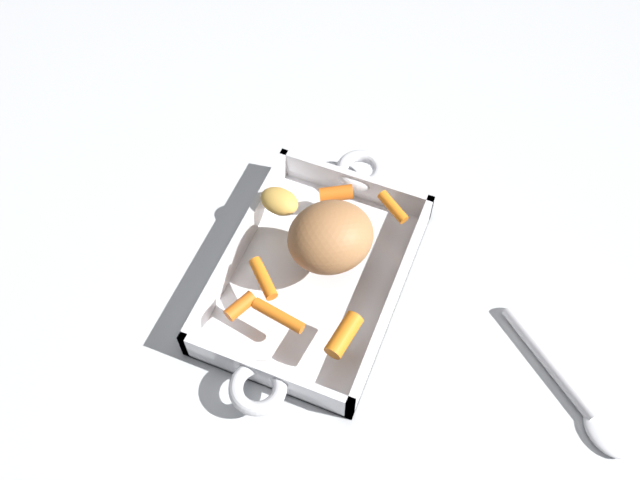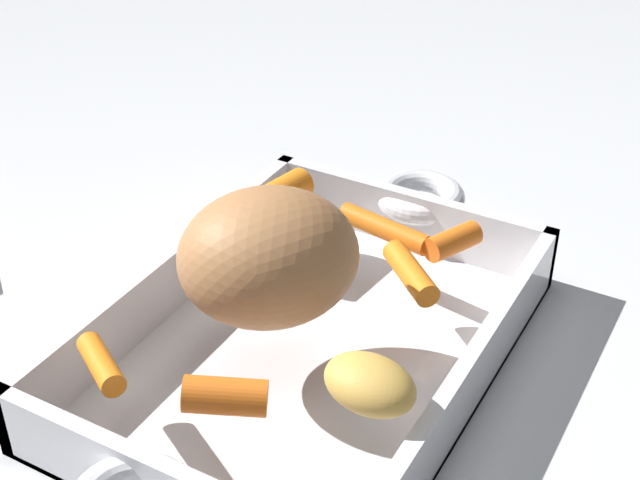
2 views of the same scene
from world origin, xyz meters
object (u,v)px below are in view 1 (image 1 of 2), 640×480
Objects in this scene: baby_carrot_long at (240,306)px; baby_carrot_southwest at (344,335)px; pork_roast at (330,237)px; potato_whole at (279,201)px; roasting_dish at (314,276)px; serving_spoon at (574,391)px; baby_carrot_center_right at (278,316)px; baby_carrot_northeast at (336,193)px; baby_carrot_southeast at (393,207)px; baby_carrot_northwest at (263,278)px.

baby_carrot_southwest is at bearing 94.42° from baby_carrot_long.
pork_roast reaches higher than baby_carrot_long.
baby_carrot_southwest is 0.21m from potato_whole.
pork_roast reaches higher than roasting_dish.
potato_whole is (-0.16, -0.02, 0.01)m from baby_carrot_long.
pork_roast is at bearing 64.12° from potato_whole.
baby_carrot_long is at bearing -132.28° from serving_spoon.
baby_carrot_northeast reaches higher than baby_carrot_center_right.
roasting_dish is 8.42× the size of baby_carrot_southeast.
roasting_dish is 2.16× the size of serving_spoon.
baby_carrot_northeast reaches higher than roasting_dish.
baby_carrot_center_right is 0.17m from potato_whole.
pork_roast is at bearing 16.42° from baby_carrot_northeast.
baby_carrot_southwest is at bearing 73.50° from baby_carrot_northwest.
baby_carrot_northwest is (0.07, -0.06, -0.03)m from pork_roast.
baby_carrot_northeast is 0.23× the size of serving_spoon.
baby_carrot_long is 0.71× the size of baby_carrot_southwest.
baby_carrot_northwest is 1.06× the size of potato_whole.
roasting_dish is 7.31× the size of baby_carrot_northwest.
baby_carrot_long reaches higher than baby_carrot_center_right.
potato_whole is at bearing -69.95° from baby_carrot_southeast.
baby_carrot_center_right is 1.23× the size of baby_carrot_southwest.
baby_carrot_southeast is at bearing 149.37° from baby_carrot_long.
pork_roast is 0.14m from baby_carrot_long.
pork_roast reaches higher than serving_spoon.
pork_roast is 2.43× the size of baby_carrot_northeast.
potato_whole is at bearing -115.88° from pork_roast.
baby_carrot_northeast reaches higher than baby_carrot_southeast.
roasting_dish is at bearing -146.06° from serving_spoon.
baby_carrot_northwest is 1.27× the size of baby_carrot_northeast.
baby_carrot_southwest is 0.29m from serving_spoon.
roasting_dish is 7.49× the size of baby_carrot_southwest.
baby_carrot_center_right is at bearing -20.59° from baby_carrot_southeast.
baby_carrot_northwest and baby_carrot_southeast have the same top height.
baby_carrot_long is at bearing -13.20° from baby_carrot_northeast.
baby_carrot_southeast is (-0.01, 0.08, -0.00)m from baby_carrot_northeast.
roasting_dish is at bearing 49.73° from potato_whole.
potato_whole is (0.04, -0.07, 0.00)m from baby_carrot_northeast.
serving_spoon is (-0.06, 0.37, -0.05)m from baby_carrot_center_right.
pork_roast reaches higher than baby_carrot_northwest.
pork_roast is 0.10m from baby_carrot_northeast.
baby_carrot_long is 0.74× the size of potato_whole.
baby_carrot_center_right is 1.20× the size of baby_carrot_northwest.
baby_carrot_center_right is at bearing 97.41° from baby_carrot_long.
serving_spoon is (0.14, 0.29, -0.05)m from baby_carrot_southeast.
potato_whole is at bearing -156.78° from baby_carrot_center_right.
baby_carrot_center_right is 0.09m from baby_carrot_southwest.
baby_carrot_long is at bearing -85.58° from baby_carrot_southwest.
potato_whole reaches higher than baby_carrot_southwest.
baby_carrot_southwest is 1.04× the size of potato_whole.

